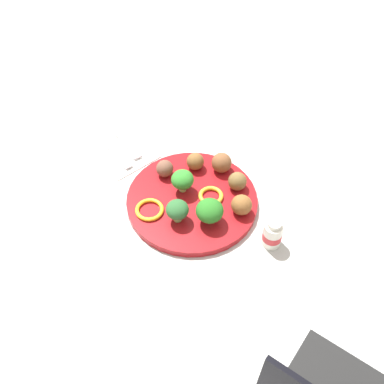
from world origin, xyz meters
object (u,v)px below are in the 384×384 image
Objects in this scene: broccoli_floret_near_rim at (183,180)px; pepper_ring_mid_left at (150,210)px; broccoli_floret_center at (177,210)px; pepper_ring_mid_right at (211,196)px; broccoli_floret_front_right at (210,211)px; plate at (192,201)px; meatball_front_left at (195,161)px; napkin at (119,148)px; knife at (114,152)px; fork at (127,145)px; meatball_back_left at (222,163)px; meatball_center at (242,205)px; meatball_front_right at (166,168)px; meatball_near_rim at (237,181)px; yogurt_bottle at (272,234)px.

broccoli_floret_near_rim is 0.09m from pepper_ring_mid_left.
broccoli_floret_center reaches higher than pepper_ring_mid_right.
plate is at bearing 169.26° from broccoli_floret_front_right.
broccoli_floret_center is 0.15m from meatball_front_left.
napkin is at bearing 162.01° from pepper_ring_mid_left.
fork is at bearing 87.80° from knife.
meatball_back_left is 0.75× the size of pepper_ring_mid_left.
meatball_back_left is at bearing 101.32° from plate.
knife is at bearing -92.20° from fork.
broccoli_floret_center reaches higher than meatball_center.
pepper_ring_mid_left is (-0.10, -0.08, -0.03)m from broccoli_floret_front_right.
meatball_front_left is (-0.06, 0.06, 0.03)m from plate.
meatball_front_right is at bearing 16.80° from knife.
meatball_front_left reaches higher than napkin.
pepper_ring_mid_right is at bearing 29.90° from broccoli_floret_near_rim.
fork is 0.83× the size of knife.
meatball_near_rim is (0.07, 0.09, -0.01)m from broccoli_floret_near_rim.
pepper_ring_mid_right is 0.89× the size of pepper_ring_mid_left.
yogurt_bottle is at bearing 9.77° from napkin.
meatball_center is 0.34m from knife.
meatball_near_rim reaches higher than pepper_ring_mid_right.
meatball_front_left is 0.10m from pepper_ring_mid_right.
fork is 0.04m from knife.
broccoli_floret_center is at bearing -74.61° from meatball_back_left.
napkin is 2.53× the size of yogurt_bottle.
napkin is (-0.31, -0.01, -0.05)m from broccoli_floret_front_right.
napkin is (-0.27, 0.04, -0.04)m from broccoli_floret_center.
broccoli_floret_near_rim is 1.30× the size of meatball_near_rim.
broccoli_floret_front_right is 0.38× the size of knife.
meatball_near_rim is 0.90× the size of meatball_back_left.
broccoli_floret_near_rim is at bearing 89.75° from pepper_ring_mid_left.
fork is (-0.21, -0.11, -0.03)m from meatball_back_left.
yogurt_bottle reaches higher than fork.
broccoli_floret_front_right is at bearing -7.80° from broccoli_floret_near_rim.
broccoli_floret_center is 0.17m from meatball_back_left.
plate is 0.24m from napkin.
meatball_back_left is 0.26m from knife.
knife is at bearing -170.31° from plate.
meatball_center reaches higher than meatball_near_rim.
broccoli_floret_center is at bearing 28.34° from pepper_ring_mid_left.
meatball_back_left reaches higher than plate.
meatball_near_rim is (-0.03, 0.11, -0.01)m from broccoli_floret_front_right.
yogurt_bottle is at bearing 33.42° from pepper_ring_mid_left.
broccoli_floret_front_right is 1.29× the size of meatball_center.
napkin is at bearing -115.23° from fork.
meatball_back_left is (0.07, 0.10, 0.00)m from meatball_front_right.
broccoli_floret_near_rim is at bearing -157.21° from meatball_center.
broccoli_floret_near_rim is 0.88× the size of pepper_ring_mid_left.
broccoli_floret_center reaches higher than meatball_near_rim.
yogurt_bottle is (0.20, -0.05, -0.01)m from meatball_back_left.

